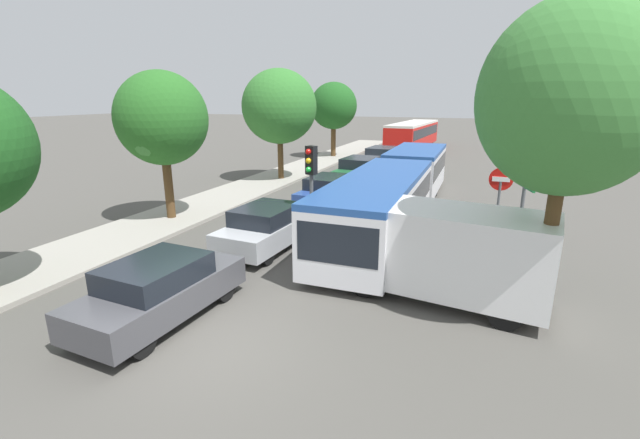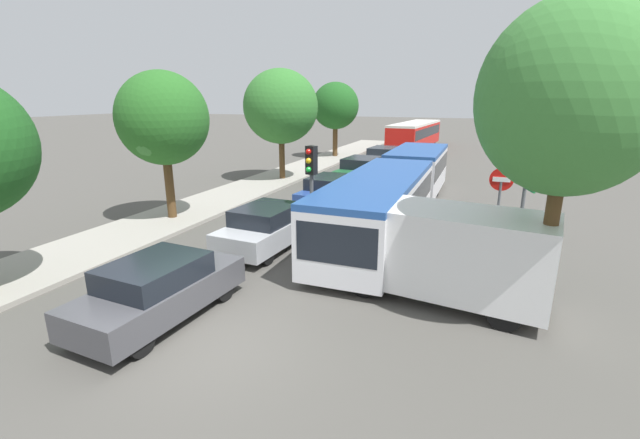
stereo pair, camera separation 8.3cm
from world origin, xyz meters
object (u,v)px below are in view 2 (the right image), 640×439
traffic_light (311,174)px  articulated_bus (398,187)px  queued_car_graphite (159,289)px  white_van (449,253)px  queued_car_silver (268,227)px  queued_car_green (362,171)px  queued_car_white (384,158)px  tree_right_near (566,104)px  tree_left_far (281,107)px  no_entry_sign (499,199)px  tree_left_distant (335,107)px  tree_left_mid (162,121)px  direction_sign_post (525,185)px  city_bus_rear (415,134)px  queued_car_blue (330,191)px

traffic_light → articulated_bus: bearing=172.8°
queued_car_graphite → white_van: bearing=-56.9°
white_van → queued_car_silver: bearing=-8.6°
queued_car_green → white_van: bearing=-151.9°
queued_car_white → tree_right_near: size_ratio=0.67×
tree_left_far → articulated_bus: bearing=-35.6°
queued_car_white → no_entry_sign: size_ratio=1.61×
tree_right_near → queued_car_white: bearing=112.3°
no_entry_sign → tree_left_distant: tree_left_distant is taller
queued_car_white → articulated_bus: bearing=-160.5°
queued_car_white → tree_left_far: bearing=146.2°
articulated_bus → tree_left_mid: size_ratio=2.70×
queued_car_white → queued_car_graphite: bearing=-176.0°
queued_car_silver → tree_left_distant: tree_left_distant is taller
no_entry_sign → direction_sign_post: (0.57, -1.16, 0.69)m
traffic_light → direction_sign_post: bearing=107.9°
city_bus_rear → direction_sign_post: bearing=-161.5°
city_bus_rear → queued_car_white: size_ratio=2.57×
queued_car_graphite → queued_car_blue: 11.01m
traffic_light → queued_car_white: bearing=-159.8°
queued_car_blue → no_entry_sign: no_entry_sign is taller
queued_car_blue → direction_sign_post: size_ratio=1.17×
queued_car_silver → queued_car_white: queued_car_white is taller
city_bus_rear → tree_right_near: size_ratio=1.73×
articulated_bus → queued_car_blue: (-3.24, 0.83, -0.63)m
queued_car_green → queued_car_white: 5.54m
queued_car_green → queued_car_white: bearing=3.8°
city_bus_rear → traffic_light: 29.91m
city_bus_rear → white_van: (6.11, -32.05, -0.20)m
articulated_bus → white_van: bearing=20.6°
queued_car_graphite → tree_left_mid: (-5.18, 6.53, 3.24)m
queued_car_graphite → no_entry_sign: 10.00m
no_entry_sign → tree_left_mid: (-12.22, -0.48, 2.09)m
direction_sign_post → tree_right_near: tree_right_near is taller
tree_left_far → tree_left_mid: bearing=-92.2°
white_van → city_bus_rear: bearing=-71.2°
queued_car_graphite → tree_left_mid: bearing=42.2°
city_bus_rear → queued_car_white: city_bus_rear is taller
queued_car_graphite → tree_left_far: size_ratio=0.65×
queued_car_silver → tree_left_far: bearing=27.8°
queued_car_graphite → tree_right_near: tree_right_near is taller
queued_car_graphite → tree_right_near: size_ratio=0.62×
articulated_bus → queued_car_graphite: articulated_bus is taller
articulated_bus → tree_left_far: tree_left_far is taller
white_van → direction_sign_post: size_ratio=1.45×
tree_left_far → queued_car_green: bearing=7.8°
city_bus_rear → queued_car_graphite: bearing=-176.0°
queued_car_silver → tree_left_mid: tree_left_mid is taller
direction_sign_post → tree_left_far: bearing=-54.0°
articulated_bus → tree_right_near: size_ratio=2.33×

